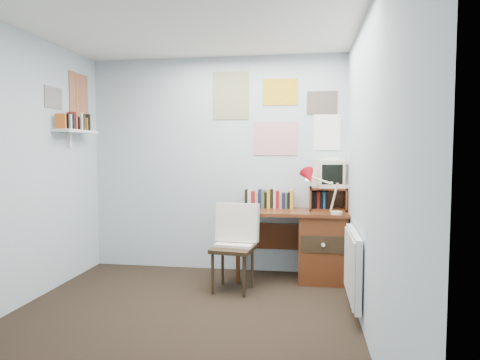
# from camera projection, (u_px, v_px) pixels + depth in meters

# --- Properties ---
(ground) EXTENTS (3.50, 3.50, 0.00)m
(ground) POSITION_uv_depth(u_px,v_px,m) (172.00, 328.00, 3.40)
(ground) COLOR black
(ground) RESTS_ON ground
(back_wall) EXTENTS (3.00, 0.02, 2.50)m
(back_wall) POSITION_uv_depth(u_px,v_px,m) (216.00, 164.00, 5.04)
(back_wall) COLOR #A6B7BE
(back_wall) RESTS_ON ground
(right_wall) EXTENTS (0.02, 3.50, 2.50)m
(right_wall) POSITION_uv_depth(u_px,v_px,m) (370.00, 173.00, 3.09)
(right_wall) COLOR #A6B7BE
(right_wall) RESTS_ON ground
(ceiling) EXTENTS (3.00, 3.50, 0.02)m
(ceiling) POSITION_uv_depth(u_px,v_px,m) (168.00, 7.00, 3.23)
(ceiling) COLOR white
(ceiling) RESTS_ON back_wall
(desk) EXTENTS (1.20, 0.55, 0.76)m
(desk) POSITION_uv_depth(u_px,v_px,m) (317.00, 243.00, 4.66)
(desk) COLOR #602D16
(desk) RESTS_ON ground
(desk_chair) EXTENTS (0.49, 0.47, 0.85)m
(desk_chair) POSITION_uv_depth(u_px,v_px,m) (233.00, 249.00, 4.29)
(desk_chair) COLOR black
(desk_chair) RESTS_ON ground
(desk_lamp) EXTENTS (0.30, 0.26, 0.42)m
(desk_lamp) POSITION_uv_depth(u_px,v_px,m) (337.00, 194.00, 4.38)
(desk_lamp) COLOR #B30B18
(desk_lamp) RESTS_ON desk
(tv_riser) EXTENTS (0.40, 0.30, 0.25)m
(tv_riser) POSITION_uv_depth(u_px,v_px,m) (328.00, 199.00, 4.72)
(tv_riser) COLOR #602D16
(tv_riser) RESTS_ON desk
(crt_tv) EXTENTS (0.41, 0.39, 0.33)m
(crt_tv) POSITION_uv_depth(u_px,v_px,m) (332.00, 172.00, 4.71)
(crt_tv) COLOR beige
(crt_tv) RESTS_ON tv_riser
(book_row) EXTENTS (0.60, 0.14, 0.22)m
(book_row) POSITION_uv_depth(u_px,v_px,m) (271.00, 198.00, 4.88)
(book_row) COLOR #602D16
(book_row) RESTS_ON desk
(radiator) EXTENTS (0.09, 0.80, 0.60)m
(radiator) POSITION_uv_depth(u_px,v_px,m) (353.00, 266.00, 3.70)
(radiator) COLOR white
(radiator) RESTS_ON right_wall
(wall_shelf) EXTENTS (0.20, 0.62, 0.24)m
(wall_shelf) POSITION_uv_depth(u_px,v_px,m) (76.00, 131.00, 4.59)
(wall_shelf) COLOR white
(wall_shelf) RESTS_ON left_wall
(posters_back) EXTENTS (1.20, 0.01, 0.90)m
(posters_back) POSITION_uv_depth(u_px,v_px,m) (276.00, 112.00, 4.89)
(posters_back) COLOR white
(posters_back) RESTS_ON back_wall
(posters_left) EXTENTS (0.01, 0.70, 0.60)m
(posters_left) POSITION_uv_depth(u_px,v_px,m) (67.00, 96.00, 4.57)
(posters_left) COLOR white
(posters_left) RESTS_ON left_wall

